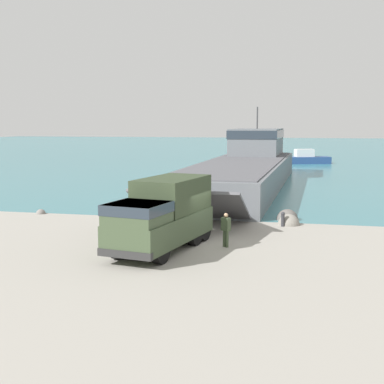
{
  "coord_description": "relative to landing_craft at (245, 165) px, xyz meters",
  "views": [
    {
      "loc": [
        5.02,
        -25.16,
        5.9
      ],
      "look_at": [
        -1.4,
        3.6,
        2.06
      ],
      "focal_mm": 50.0,
      "sensor_mm": 36.0,
      "label": 1
    }
  ],
  "objects": [
    {
      "name": "shoreline_rock_a",
      "position": [
        -10.98,
        -19.57,
        -1.85
      ],
      "size": [
        0.61,
        0.61,
        0.61
      ],
      "primitive_type": "sphere",
      "color": "gray",
      "rests_on": "ground_plane"
    },
    {
      "name": "ground_plane",
      "position": [
        1.11,
        -25.76,
        -1.85
      ],
      "size": [
        240.0,
        240.0,
        0.0
      ],
      "primitive_type": "plane",
      "color": "#9E998E"
    },
    {
      "name": "moored_boat_a",
      "position": [
        4.63,
        27.75,
        -1.15
      ],
      "size": [
        8.97,
        4.95,
        2.1
      ],
      "rotation": [
        0.0,
        0.0,
        1.9
      ],
      "color": "navy",
      "rests_on": "ground_plane"
    },
    {
      "name": "shoreline_rock_c",
      "position": [
        4.97,
        -19.89,
        -1.85
      ],
      "size": [
        1.26,
        1.26,
        1.26
      ],
      "primitive_type": "sphere",
      "color": "gray",
      "rests_on": "ground_plane"
    },
    {
      "name": "mooring_bollard",
      "position": [
        4.65,
        -20.46,
        -1.39
      ],
      "size": [
        0.23,
        0.23,
        0.85
      ],
      "color": "#333338",
      "rests_on": "ground_plane"
    },
    {
      "name": "soldier_on_ramp",
      "position": [
        2.26,
        -26.23,
        -0.91
      ],
      "size": [
        0.5,
        0.45,
        1.64
      ],
      "rotation": [
        0.0,
        0.0,
        0.97
      ],
      "color": "#3D4C33",
      "rests_on": "ground_plane"
    },
    {
      "name": "water_surface",
      "position": [
        1.11,
        70.71,
        -1.85
      ],
      "size": [
        240.0,
        180.0,
        0.01
      ],
      "primitive_type": "cube",
      "color": "teal",
      "rests_on": "ground_plane"
    },
    {
      "name": "military_truck",
      "position": [
        -0.52,
        -27.42,
        -0.18
      ],
      "size": [
        3.68,
        7.27,
        3.29
      ],
      "rotation": [
        0.0,
        0.0,
        -1.75
      ],
      "color": "#3D4C33",
      "rests_on": "ground_plane"
    },
    {
      "name": "shoreline_rock_b",
      "position": [
        4.82,
        -18.36,
        -1.85
      ],
      "size": [
        1.32,
        1.32,
        1.32
      ],
      "primitive_type": "sphere",
      "color": "#66605B",
      "rests_on": "ground_plane"
    },
    {
      "name": "landing_craft",
      "position": [
        0.0,
        0.0,
        0.0
      ],
      "size": [
        7.92,
        38.14,
        7.62
      ],
      "rotation": [
        0.0,
        0.0,
        -0.02
      ],
      "color": "slate",
      "rests_on": "ground_plane"
    }
  ]
}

